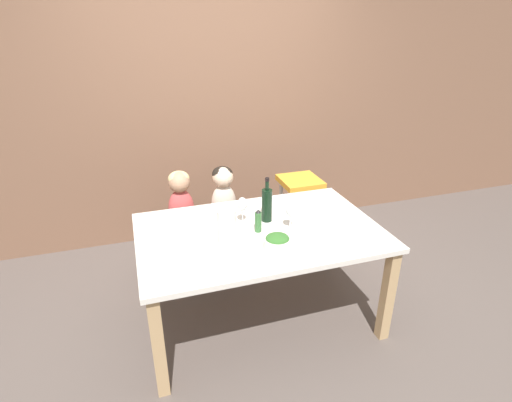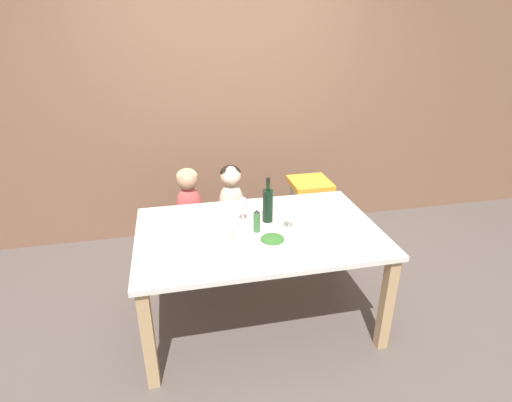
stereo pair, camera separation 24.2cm
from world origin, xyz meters
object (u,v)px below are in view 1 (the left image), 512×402
at_px(chair_far_left, 184,234).
at_px(person_child_left, 180,196).
at_px(salad_bowl_large, 277,242).
at_px(chair_far_center, 225,228).
at_px(dinner_plate_front_left, 195,263).
at_px(dinner_plate_back_left, 185,218).
at_px(chair_right_highchair, 299,196).
at_px(wine_glass_far, 242,205).
at_px(wine_glass_near, 291,210).
at_px(wine_bottle, 267,204).
at_px(paper_towel_roll, 227,228).
at_px(person_child_center, 223,191).

xyz_separation_m(chair_far_left, person_child_left, (0.00, 0.00, 0.35)).
bearing_deg(salad_bowl_large, chair_far_center, 95.45).
height_order(chair_far_center, person_child_left, person_child_left).
distance_m(dinner_plate_front_left, dinner_plate_back_left, 0.60).
height_order(chair_right_highchair, wine_glass_far, wine_glass_far).
bearing_deg(wine_glass_near, wine_bottle, 124.16).
bearing_deg(chair_right_highchair, dinner_plate_front_left, -137.37).
relative_size(paper_towel_roll, wine_glass_far, 1.22).
xyz_separation_m(wine_glass_near, wine_glass_far, (-0.28, 0.18, 0.00)).
xyz_separation_m(wine_glass_far, salad_bowl_large, (0.11, -0.39, -0.09)).
distance_m(person_child_center, salad_bowl_large, 1.02).
xyz_separation_m(person_child_center, salad_bowl_large, (0.10, -1.01, 0.05)).
relative_size(chair_right_highchair, paper_towel_roll, 3.20).
height_order(person_child_left, dinner_plate_front_left, person_child_left).
distance_m(paper_towel_roll, dinner_plate_back_left, 0.49).
distance_m(chair_far_left, person_child_left, 0.35).
relative_size(paper_towel_roll, salad_bowl_large, 1.35).
bearing_deg(paper_towel_roll, person_child_left, 101.18).
distance_m(paper_towel_roll, wine_glass_far, 0.30).
bearing_deg(salad_bowl_large, person_child_center, 95.44).
relative_size(wine_bottle, salad_bowl_large, 1.86).
bearing_deg(wine_bottle, wine_glass_far, 174.24).
bearing_deg(chair_far_center, person_child_center, 90.00).
distance_m(person_child_left, salad_bowl_large, 1.11).
bearing_deg(chair_far_center, person_child_left, 179.70).
height_order(wine_bottle, wine_glass_far, wine_bottle).
xyz_separation_m(person_child_left, person_child_center, (0.36, 0.00, 0.00)).
distance_m(wine_bottle, wine_glass_near, 0.20).
xyz_separation_m(chair_far_center, paper_towel_roll, (-0.18, -0.87, 0.47)).
xyz_separation_m(person_child_center, dinner_plate_back_left, (-0.38, -0.43, 0.01)).
relative_size(chair_far_left, person_child_left, 0.92).
bearing_deg(chair_far_left, chair_far_center, 0.00).
xyz_separation_m(salad_bowl_large, dinner_plate_front_left, (-0.51, -0.01, -0.04)).
bearing_deg(dinner_plate_front_left, dinner_plate_back_left, 86.78).
bearing_deg(dinner_plate_front_left, chair_far_center, 67.83).
bearing_deg(person_child_center, chair_right_highchair, -0.15).
height_order(chair_far_center, salad_bowl_large, salad_bowl_large).
bearing_deg(dinner_plate_front_left, paper_towel_roll, 34.00).
height_order(person_child_left, dinner_plate_back_left, person_child_left).
bearing_deg(wine_glass_near, wine_glass_far, 147.56).
bearing_deg(person_child_left, chair_far_center, -0.30).
xyz_separation_m(chair_far_center, salad_bowl_large, (0.10, -1.01, 0.40)).
bearing_deg(wine_glass_near, dinner_plate_back_left, 150.57).
bearing_deg(paper_towel_roll, person_child_center, 78.05).
relative_size(chair_far_left, paper_towel_roll, 1.91).
height_order(chair_far_left, person_child_left, person_child_left).
bearing_deg(chair_right_highchair, paper_towel_roll, -135.41).
xyz_separation_m(chair_far_center, chair_right_highchair, (0.70, 0.00, 0.20)).
relative_size(chair_right_highchair, person_child_center, 1.54).
height_order(wine_bottle, dinner_plate_front_left, wine_bottle).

